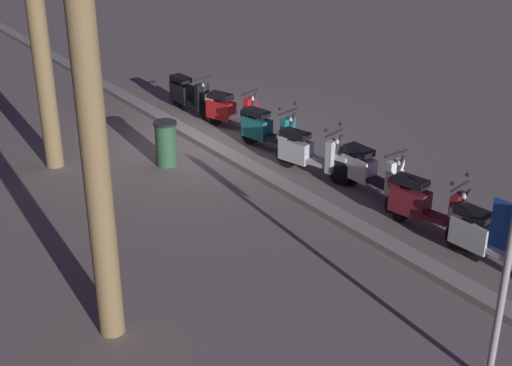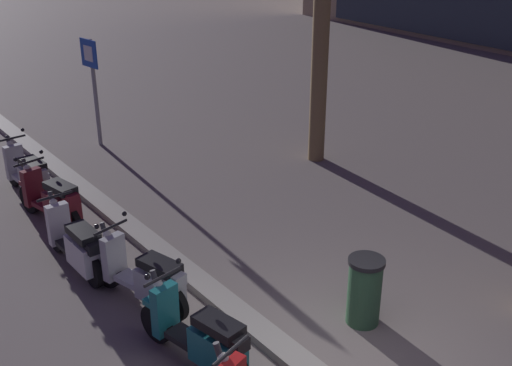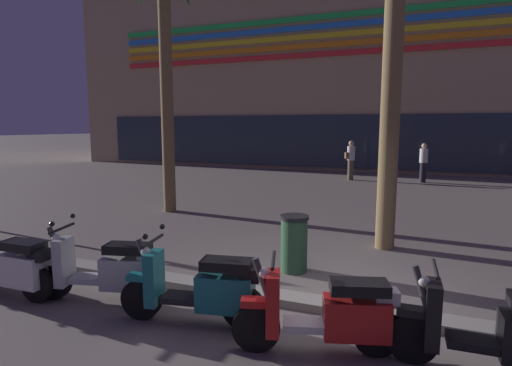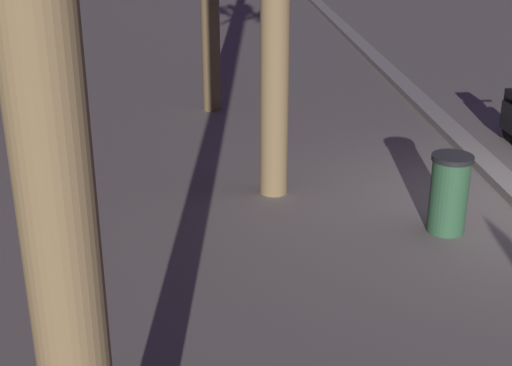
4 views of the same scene
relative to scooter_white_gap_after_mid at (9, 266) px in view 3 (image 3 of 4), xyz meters
name	(u,v)px [view 3 (image 3 of 4)]	position (x,y,z in m)	size (l,w,h in m)	color
ground_plane	(312,304)	(4.05, 1.32, -0.45)	(200.00, 200.00, 0.00)	slate
curb_strip	(310,303)	(4.05, 1.21, -0.39)	(60.00, 0.36, 0.12)	gray
mall_facade_backdrop	(480,33)	(8.51, 24.58, 7.47)	(47.81, 13.24, 15.87)	tan
scooter_white_gap_after_mid	(9,266)	(0.00, 0.00, 0.00)	(1.83, 0.56, 1.04)	black
scooter_silver_far_back	(107,270)	(1.42, 0.37, 0.00)	(1.80, 0.74, 1.17)	black
scooter_teal_mid_front	(203,289)	(2.95, 0.26, 0.00)	(1.81, 0.66, 1.17)	black
scooter_red_lead_nearest	(330,314)	(4.51, 0.18, -0.01)	(1.74, 0.78, 1.04)	black
scooter_black_last_in_row	(505,334)	(6.14, 0.36, 0.00)	(1.85, 0.56, 1.04)	black
palm_tree_near_sign	(165,25)	(-1.19, 5.88, 4.64)	(2.06, 2.02, 6.80)	olive
pedestrian_window_shopping	(351,159)	(2.58, 14.69, 0.49)	(0.45, 0.40, 1.76)	brown
pedestrian_by_palm_tree	(423,162)	(5.60, 15.02, 0.43)	(0.34, 0.34, 1.68)	black
litter_bin	(294,243)	(3.46, 2.46, 0.03)	(0.48, 0.48, 0.95)	#2D5638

